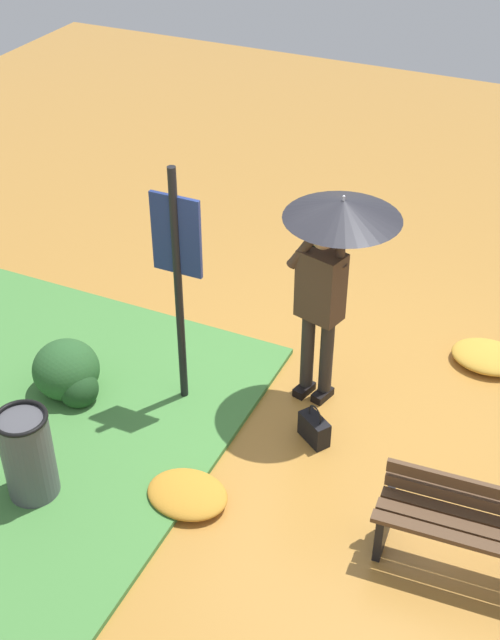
# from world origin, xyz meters

# --- Properties ---
(ground_plane) EXTENTS (18.00, 18.00, 0.00)m
(ground_plane) POSITION_xyz_m (0.00, 0.00, 0.00)
(ground_plane) COLOR #B27A33
(person_with_umbrella) EXTENTS (0.96, 0.96, 2.04)m
(person_with_umbrella) POSITION_xyz_m (-0.15, 0.09, 1.55)
(person_with_umbrella) COLOR #2D2823
(person_with_umbrella) RESTS_ON ground_plane
(info_sign_post) EXTENTS (0.44, 0.07, 2.30)m
(info_sign_post) POSITION_xyz_m (-1.28, -0.48, 1.44)
(info_sign_post) COLOR black
(info_sign_post) RESTS_ON ground_plane
(handbag) EXTENTS (0.33, 0.28, 0.37)m
(handbag) POSITION_xyz_m (-0.02, -0.51, 0.13)
(handbag) COLOR black
(handbag) RESTS_ON ground_plane
(park_bench) EXTENTS (1.40, 0.46, 0.75)m
(park_bench) POSITION_xyz_m (1.50, -1.31, 0.40)
(park_bench) COLOR black
(park_bench) RESTS_ON ground_plane
(trash_bin) EXTENTS (0.42, 0.42, 0.83)m
(trash_bin) POSITION_xyz_m (-1.80, -2.03, 0.42)
(trash_bin) COLOR #4C4C51
(trash_bin) RESTS_ON ground_plane
(shrub_cluster) EXTENTS (0.66, 0.60, 0.54)m
(shrub_cluster) POSITION_xyz_m (-2.25, -0.88, 0.25)
(shrub_cluster) COLOR #285628
(shrub_cluster) RESTS_ON ground_plane
(leaf_pile_near_person) EXTENTS (0.69, 0.55, 0.15)m
(leaf_pile_near_person) POSITION_xyz_m (1.11, 1.18, 0.08)
(leaf_pile_near_person) COLOR gold
(leaf_pile_near_person) RESTS_ON ground_plane
(leaf_pile_by_bench) EXTENTS (0.66, 0.53, 0.15)m
(leaf_pile_by_bench) POSITION_xyz_m (-0.67, -1.58, 0.07)
(leaf_pile_by_bench) COLOR #C68428
(leaf_pile_by_bench) RESTS_ON ground_plane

